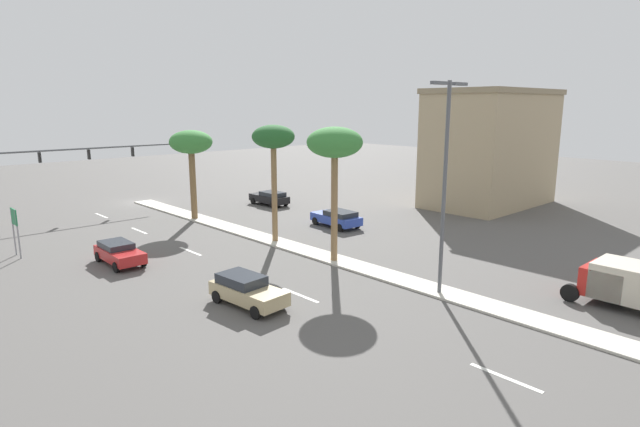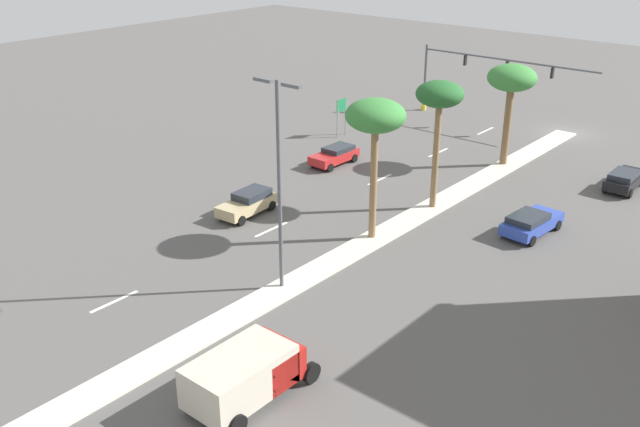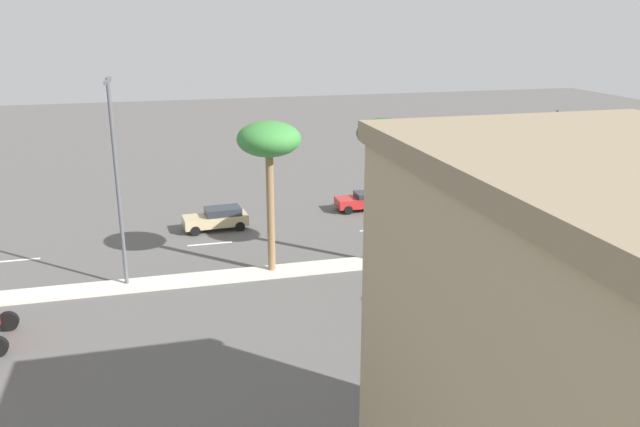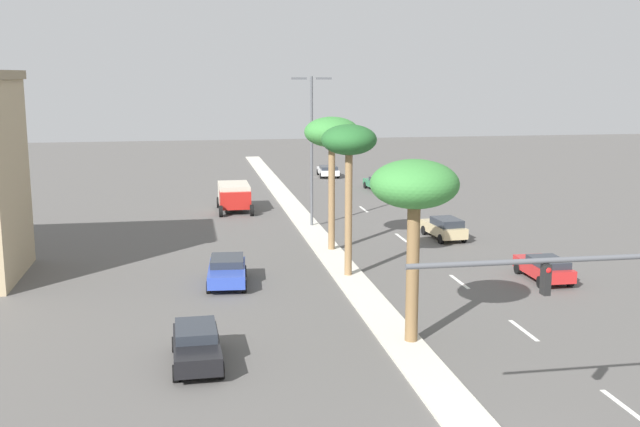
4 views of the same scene
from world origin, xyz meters
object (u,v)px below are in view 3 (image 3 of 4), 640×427
at_px(directional_road_sign, 420,163).
at_px(palm_tree_left, 549,142).
at_px(traffic_signal_gantry, 590,145).
at_px(sedan_blue_left, 433,296).
at_px(street_lamp_near, 116,169).
at_px(palm_tree_near, 269,143).
at_px(sedan_tan_inboard, 217,218).
at_px(palm_tree_trailing, 383,138).
at_px(sedan_red_trailing, 366,200).

height_order(directional_road_sign, palm_tree_left, palm_tree_left).
xyz_separation_m(traffic_signal_gantry, sedan_blue_left, (-15.91, 20.14, -3.46)).
bearing_deg(street_lamp_near, palm_tree_near, -90.12).
bearing_deg(palm_tree_left, street_lamp_near, 90.26).
bearing_deg(sedan_tan_inboard, palm_tree_trailing, -135.01).
distance_m(palm_tree_near, sedan_red_trailing, 15.03).
xyz_separation_m(palm_tree_trailing, sedan_blue_left, (-6.69, -0.33, -6.58)).
relative_size(street_lamp_near, sedan_blue_left, 2.37).
bearing_deg(directional_road_sign, street_lamp_near, 121.97).
height_order(palm_tree_trailing, sedan_red_trailing, palm_tree_trailing).
distance_m(directional_road_sign, palm_tree_near, 21.39).
distance_m(street_lamp_near, sedan_blue_left, 17.10).
height_order(sedan_tan_inboard, sedan_red_trailing, sedan_tan_inboard).
bearing_deg(palm_tree_near, sedan_blue_left, -136.19).
xyz_separation_m(directional_road_sign, palm_tree_left, (-14.20, -2.08, 4.23)).
bearing_deg(palm_tree_left, palm_tree_near, 90.43).
xyz_separation_m(directional_road_sign, sedan_blue_left, (-21.29, 8.37, -1.53)).
height_order(traffic_signal_gantry, sedan_tan_inboard, traffic_signal_gantry).
height_order(directional_road_sign, palm_tree_near, palm_tree_near).
xyz_separation_m(traffic_signal_gantry, directional_road_sign, (5.38, 11.76, -1.93)).
relative_size(traffic_signal_gantry, palm_tree_near, 2.01).
distance_m(traffic_signal_gantry, palm_tree_left, 13.30).
bearing_deg(sedan_tan_inboard, street_lamp_near, 145.34).
height_order(directional_road_sign, palm_tree_trailing, palm_tree_trailing).
bearing_deg(sedan_red_trailing, sedan_blue_left, 172.45).
relative_size(palm_tree_trailing, sedan_blue_left, 1.82).
relative_size(palm_tree_left, sedan_blue_left, 1.66).
height_order(palm_tree_trailing, palm_tree_near, palm_tree_near).
distance_m(traffic_signal_gantry, sedan_red_trailing, 18.25).
height_order(palm_tree_left, sedan_blue_left, palm_tree_left).
bearing_deg(palm_tree_near, palm_tree_left, -89.57).
bearing_deg(sedan_blue_left, palm_tree_left, -55.83).
bearing_deg(sedan_tan_inboard, traffic_signal_gantry, -88.64).
bearing_deg(palm_tree_left, palm_tree_trailing, 92.13).
bearing_deg(traffic_signal_gantry, sedan_blue_left, 128.32).
distance_m(sedan_red_trailing, sedan_blue_left, 17.21).
bearing_deg(palm_tree_trailing, traffic_signal_gantry, -65.75).
xyz_separation_m(directional_road_sign, street_lamp_near, (-14.31, 22.93, 4.11)).
height_order(sedan_red_trailing, sedan_blue_left, sedan_blue_left).
distance_m(palm_tree_trailing, sedan_red_trailing, 12.56).
relative_size(traffic_signal_gantry, sedan_red_trailing, 4.01).
relative_size(palm_tree_near, street_lamp_near, 0.78).
xyz_separation_m(palm_tree_left, street_lamp_near, (-0.11, 25.00, -0.13)).
bearing_deg(traffic_signal_gantry, palm_tree_left, 132.31).
bearing_deg(palm_tree_near, palm_tree_trailing, -92.44).
relative_size(traffic_signal_gantry, sedan_blue_left, 3.68).
relative_size(palm_tree_left, sedan_tan_inboard, 1.75).
bearing_deg(street_lamp_near, sedan_tan_inboard, -34.66).
distance_m(directional_road_sign, sedan_blue_left, 22.93).
distance_m(street_lamp_near, sedan_tan_inboard, 11.48).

